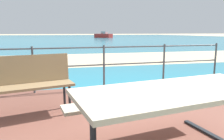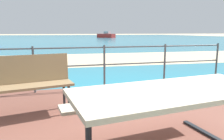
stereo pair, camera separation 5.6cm
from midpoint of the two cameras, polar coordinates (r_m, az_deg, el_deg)
patio_paving at (r=2.78m, az=9.99°, el=-17.45°), size 6.40×5.20×0.06m
sea_water at (r=42.24m, az=-14.59°, el=7.92°), size 90.00×90.00×0.01m
beach_strip at (r=10.48m, az=-9.77°, el=2.74°), size 54.17×7.35×0.01m
picnic_table at (r=2.04m, az=16.20°, el=-9.20°), size 2.00×1.74×0.75m
park_bench at (r=3.45m, az=-25.66°, el=-2.61°), size 1.81×0.75×0.90m
railing_fence at (r=4.80m, az=-2.46°, el=2.44°), size 5.94×0.04×0.96m
boat_near at (r=47.74m, az=-2.40°, el=9.02°), size 3.52×4.52×1.35m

